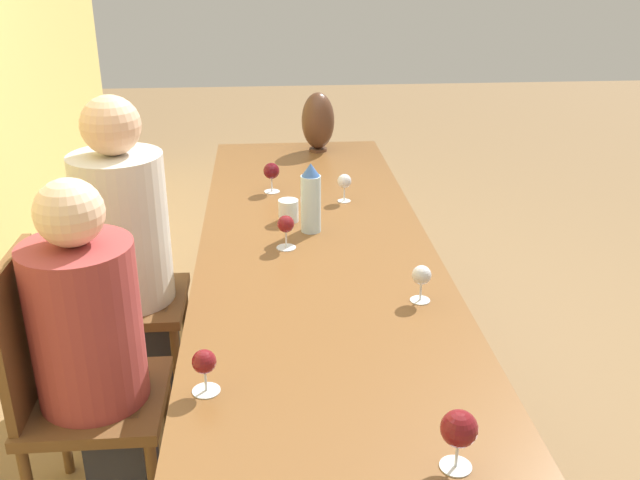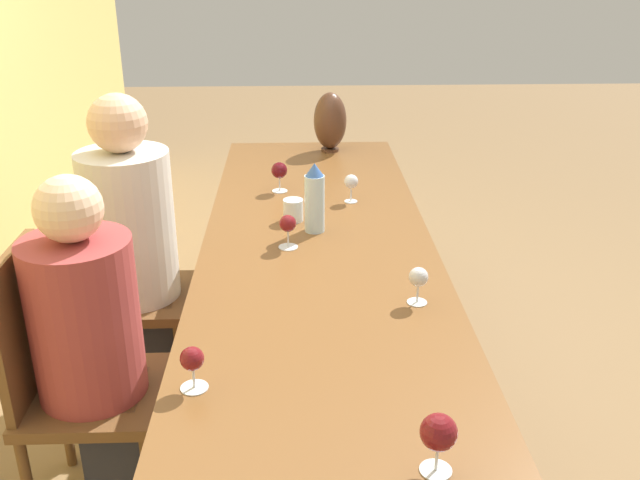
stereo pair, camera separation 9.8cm
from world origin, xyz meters
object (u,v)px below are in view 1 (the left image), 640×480
vase (318,121)px  wine_glass_3 (204,364)px  person_near (94,347)px  wine_glass_5 (344,182)px  wine_glass_1 (459,430)px  wine_glass_2 (271,172)px  chair_far (111,288)px  water_tumbler (288,211)px  chair_near (71,385)px  wine_glass_4 (422,276)px  person_far (128,246)px  wine_glass_0 (286,225)px  water_bottle (311,199)px

vase → wine_glass_3: 2.19m
vase → person_near: 1.91m
wine_glass_5 → wine_glass_1: bearing=-178.1°
wine_glass_2 → chair_far: chair_far is taller
water_tumbler → chair_near: size_ratio=0.09×
wine_glass_4 → wine_glass_3: bearing=124.2°
wine_glass_1 → wine_glass_2: size_ratio=1.06×
chair_far → person_far: bearing=-90.0°
vase → wine_glass_4: vase is taller
wine_glass_3 → wine_glass_5: size_ratio=0.97×
chair_near → person_near: 0.16m
wine_glass_0 → wine_glass_1: bearing=-164.9°
wine_glass_2 → chair_near: 1.30m
person_near → wine_glass_2: bearing=-28.9°
vase → wine_glass_0: 1.29m
wine_glass_4 → chair_far: chair_far is taller
water_tumbler → chair_far: 0.79m
water_bottle → wine_glass_2: bearing=17.0°
wine_glass_3 → wine_glass_5: (1.36, -0.50, 0.01)m
vase → wine_glass_0: size_ratio=2.46×
water_tumbler → chair_near: chair_near is taller
chair_near → person_far: (0.68, -0.09, 0.18)m
wine_glass_2 → wine_glass_5: (-0.15, -0.31, -0.01)m
water_bottle → wine_glass_3: size_ratio=2.31×
water_tumbler → water_bottle: bearing=-143.6°
chair_near → water_tumbler: bearing=-46.5°
wine_glass_4 → chair_far: bearing=57.9°
water_tumbler → wine_glass_0: wine_glass_0 is taller
wine_glass_5 → chair_far: (-0.22, 0.98, -0.35)m
wine_glass_1 → wine_glass_5: bearing=1.9°
wine_glass_0 → wine_glass_5: size_ratio=1.04×
wine_glass_2 → wine_glass_5: 0.34m
wine_glass_1 → wine_glass_5: (1.68, 0.06, -0.01)m
chair_far → wine_glass_5: bearing=-77.2°
vase → chair_near: (-1.69, 0.93, -0.43)m
wine_glass_5 → person_near: 1.29m
chair_far → person_far: 0.20m
chair_near → wine_glass_4: bearing=-91.0°
wine_glass_4 → person_far: 1.25m
wine_glass_4 → person_far: bearing=55.7°
vase → chair_near: bearing=151.3°
vase → person_near: (-1.69, 0.84, -0.29)m
wine_glass_3 → chair_far: 1.28m
water_tumbler → wine_glass_5: bearing=-49.7°
vase → chair_near: size_ratio=0.33×
person_far → vase: bearing=-39.7°
wine_glass_5 → person_near: (-0.90, 0.89, -0.22)m
person_far → chair_far: bearing=90.0°
wine_glass_1 → person_far: size_ratio=0.11×
wine_glass_5 → chair_far: chair_far is taller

